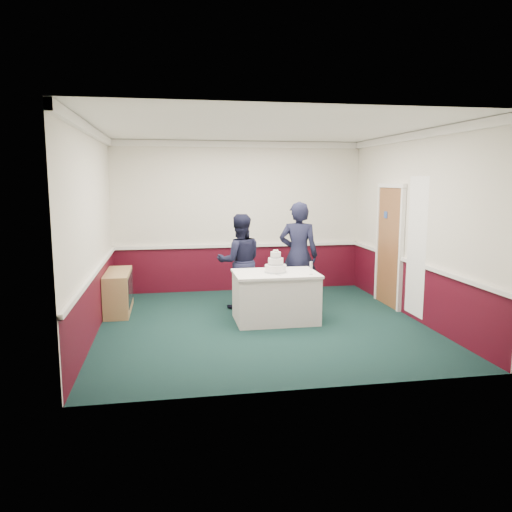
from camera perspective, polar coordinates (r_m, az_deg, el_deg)
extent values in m
plane|color=#132F29|center=(7.91, 0.69, -7.77)|extent=(5.00, 5.00, 0.00)
cube|color=silver|center=(10.05, -1.92, 4.48)|extent=(5.00, 0.05, 3.00)
cube|color=silver|center=(7.56, -18.07, 2.64)|extent=(0.05, 5.00, 3.00)
cube|color=silver|center=(8.43, 17.49, 3.26)|extent=(0.05, 5.00, 3.00)
cube|color=white|center=(7.61, 0.73, 14.22)|extent=(5.00, 5.00, 0.05)
cube|color=#420815|center=(10.19, -1.90, -1.42)|extent=(5.00, 0.02, 0.90)
cube|color=white|center=(10.11, -1.90, 1.20)|extent=(4.98, 0.05, 0.06)
cube|color=white|center=(10.03, -1.96, 12.65)|extent=(5.00, 0.08, 0.12)
cube|color=#966235|center=(9.19, 15.02, 0.96)|extent=(0.05, 0.90, 2.10)
cube|color=#234799|center=(9.26, 14.60, 4.58)|extent=(0.01, 0.12, 0.12)
cube|color=white|center=(8.22, 17.86, 1.00)|extent=(0.02, 0.60, 2.20)
cube|color=#A07D4D|center=(8.85, -15.45, -3.96)|extent=(0.40, 1.20, 0.70)
cube|color=black|center=(8.82, -14.13, -3.62)|extent=(0.01, 1.00, 0.50)
cube|color=white|center=(8.00, 2.24, -4.77)|extent=(1.28, 0.88, 0.76)
cube|color=white|center=(7.91, 2.25, -2.02)|extent=(1.32, 0.92, 0.04)
cylinder|color=white|center=(7.90, 2.26, -1.45)|extent=(0.34, 0.34, 0.12)
cylinder|color=#B1B9BC|center=(7.91, 2.25, -1.79)|extent=(0.35, 0.35, 0.03)
cylinder|color=white|center=(7.88, 2.26, -0.63)|extent=(0.24, 0.24, 0.11)
cylinder|color=#B1B9BC|center=(7.89, 2.26, -0.94)|extent=(0.25, 0.25, 0.02)
cylinder|color=white|center=(7.86, 2.27, 0.12)|extent=(0.16, 0.16, 0.10)
cylinder|color=#B1B9BC|center=(7.87, 2.26, -0.16)|extent=(0.17, 0.17, 0.02)
sphere|color=#EDE5C9|center=(7.85, 2.27, 0.61)|extent=(0.03, 0.03, 0.03)
sphere|color=#EDE5C9|center=(7.87, 2.44, 0.63)|extent=(0.03, 0.03, 0.03)
sphere|color=#EDE5C9|center=(7.87, 2.09, 0.63)|extent=(0.03, 0.03, 0.03)
sphere|color=#EDE5C9|center=(7.84, 2.43, 0.59)|extent=(0.03, 0.03, 0.03)
sphere|color=#EDE5C9|center=(7.84, 2.10, 0.59)|extent=(0.03, 0.03, 0.03)
cube|color=silver|center=(7.71, 2.35, -2.14)|extent=(0.10, 0.21, 0.00)
cylinder|color=silver|center=(7.76, 6.30, -2.11)|extent=(0.05, 0.05, 0.01)
cylinder|color=silver|center=(7.76, 6.31, -1.77)|extent=(0.01, 0.01, 0.09)
cylinder|color=silver|center=(7.74, 6.32, -1.04)|extent=(0.04, 0.04, 0.11)
imported|color=black|center=(8.70, -1.87, -0.63)|extent=(0.81, 0.64, 1.66)
imported|color=black|center=(8.76, 4.87, 0.10)|extent=(0.80, 0.66, 1.87)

